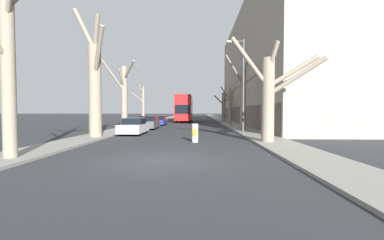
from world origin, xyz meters
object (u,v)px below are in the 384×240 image
at_px(street_tree_left_2, 124,95).
at_px(lamp_post, 242,82).
at_px(street_tree_left_0, 7,55).
at_px(street_tree_right_3, 224,104).
at_px(street_tree_right_0, 270,94).
at_px(parked_car_0, 134,126).
at_px(street_tree_right_2, 231,103).
at_px(double_decker_bus, 184,107).
at_px(street_tree_left_3, 143,103).
at_px(traffic_bollard, 195,133).
at_px(street_tree_left_1, 95,84).
at_px(parked_car_2, 159,121).
at_px(parked_car_1, 149,123).
at_px(street_tree_right_1, 243,95).

relative_size(street_tree_left_2, lamp_post, 0.87).
bearing_deg(street_tree_left_0, street_tree_right_3, 71.15).
distance_m(street_tree_right_0, parked_car_0, 11.36).
bearing_deg(street_tree_right_2, double_decker_bus, 120.87).
bearing_deg(street_tree_left_3, street_tree_left_2, -89.81).
relative_size(street_tree_left_3, street_tree_right_0, 1.23).
xyz_separation_m(lamp_post, traffic_bollard, (-3.80, -5.56, -3.78)).
relative_size(street_tree_left_1, parked_car_2, 2.04).
height_order(street_tree_left_0, lamp_post, street_tree_left_0).
bearing_deg(street_tree_left_2, street_tree_left_0, -89.70).
relative_size(street_tree_left_0, street_tree_right_0, 1.37).
distance_m(street_tree_right_3, parked_car_1, 19.31).
bearing_deg(street_tree_left_1, double_decker_bus, 80.28).
relative_size(street_tree_left_1, double_decker_bus, 0.77).
relative_size(street_tree_right_0, lamp_post, 0.80).
distance_m(parked_car_2, lamp_post, 15.83).
bearing_deg(street_tree_left_3, street_tree_right_0, -57.97).
xyz_separation_m(street_tree_left_1, street_tree_left_3, (-0.20, 16.10, -0.82)).
xyz_separation_m(parked_car_1, traffic_bollard, (5.10, -11.34, -0.09)).
bearing_deg(parked_car_2, street_tree_left_1, -96.71).
distance_m(street_tree_left_0, lamp_post, 15.96).
bearing_deg(street_tree_left_1, lamp_post, 18.58).
relative_size(street_tree_right_0, street_tree_right_2, 0.90).
bearing_deg(street_tree_right_1, street_tree_left_1, -149.04).
height_order(street_tree_right_1, lamp_post, lamp_post).
bearing_deg(parked_car_0, traffic_bollard, -45.50).
xyz_separation_m(street_tree_left_2, street_tree_right_1, (11.65, -0.57, -0.04)).
bearing_deg(traffic_bollard, street_tree_right_2, 76.25).
bearing_deg(parked_car_0, street_tree_left_0, -100.02).
relative_size(street_tree_left_3, street_tree_right_3, 1.16).
xyz_separation_m(street_tree_left_2, double_decker_bus, (4.88, 20.04, -0.92)).
bearing_deg(street_tree_right_3, street_tree_right_1, -90.13).
distance_m(street_tree_left_1, parked_car_0, 4.94).
relative_size(street_tree_left_3, traffic_bollard, 6.73).
relative_size(street_tree_left_0, parked_car_2, 1.92).
height_order(street_tree_right_0, lamp_post, lamp_post).
relative_size(street_tree_right_1, parked_car_2, 1.56).
height_order(street_tree_left_3, street_tree_right_1, street_tree_left_3).
height_order(street_tree_left_1, street_tree_left_3, street_tree_left_1).
distance_m(street_tree_right_0, lamp_post, 6.30).
bearing_deg(street_tree_left_2, street_tree_left_1, -88.69).
bearing_deg(parked_car_2, street_tree_right_0, -62.96).
distance_m(street_tree_left_0, traffic_bollard, 9.98).
distance_m(street_tree_right_0, street_tree_right_1, 9.38).
relative_size(street_tree_left_0, street_tree_left_1, 0.94).
relative_size(street_tree_left_1, parked_car_1, 2.13).
xyz_separation_m(street_tree_right_1, parked_car_1, (-9.58, 2.52, -2.76)).
bearing_deg(street_tree_right_2, lamp_post, -92.91).
xyz_separation_m(parked_car_0, traffic_bollard, (5.10, -5.19, -0.07)).
relative_size(street_tree_left_2, street_tree_right_2, 0.97).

